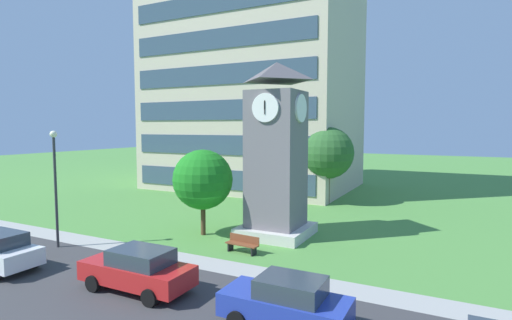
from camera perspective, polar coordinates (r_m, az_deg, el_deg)
ground_plane at (r=23.89m, az=-7.51°, el=-10.88°), size 160.00×160.00×0.00m
street_asphalt at (r=18.11m, az=-22.94°, el=-16.39°), size 120.00×7.20×0.01m
kerb_strip at (r=21.03m, az=-13.49°, el=-13.16°), size 120.00×1.60×0.01m
office_building at (r=43.37m, az=-0.20°, el=13.20°), size 20.36×14.54×25.60m
clock_tower at (r=23.15m, az=2.94°, el=0.04°), size 3.90×3.90×10.14m
park_bench at (r=20.72m, az=-1.94°, el=-11.97°), size 1.84×0.65×0.88m
street_lamp at (r=23.47m, az=-26.97°, el=-2.09°), size 0.36×0.36×6.24m
tree_by_building at (r=23.65m, az=-7.69°, el=-2.81°), size 3.56×3.56×5.12m
tree_near_tower at (r=33.55m, az=10.31°, el=1.00°), size 4.32×4.32×6.45m
parked_car_red at (r=16.76m, az=-16.65°, el=-14.83°), size 4.62×2.02×1.69m
parked_car_blue at (r=13.40m, az=4.39°, el=-19.79°), size 4.13×1.92×1.69m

